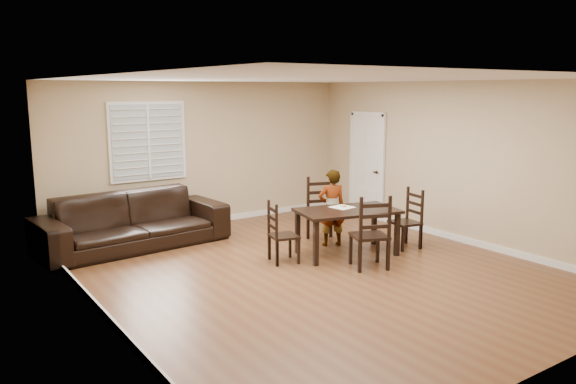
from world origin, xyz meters
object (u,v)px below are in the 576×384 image
at_px(chair_left, 277,235).
at_px(child, 332,208).
at_px(chair_near, 321,211).
at_px(sofa, 133,221).
at_px(dining_table, 347,215).
at_px(chair_right, 411,221).
at_px(donut, 343,206).
at_px(chair_far, 373,237).

xyz_separation_m(chair_left, child, (1.27, 0.28, 0.22)).
height_order(chair_near, sofa, chair_near).
xyz_separation_m(dining_table, child, (0.13, 0.54, 0.00)).
bearing_deg(chair_right, donut, -102.09).
distance_m(dining_table, child, 0.56).
distance_m(dining_table, donut, 0.21).
distance_m(dining_table, chair_near, 1.01).
bearing_deg(chair_left, child, -63.52).
bearing_deg(donut, chair_right, -21.19).
relative_size(chair_near, chair_left, 1.18).
xyz_separation_m(chair_right, donut, (-1.09, 0.42, 0.30)).
bearing_deg(chair_far, chair_near, -82.26).
bearing_deg(chair_left, donut, -80.74).
bearing_deg(child, donut, 98.15).
height_order(child, sofa, child).
relative_size(chair_far, chair_right, 1.12).
distance_m(chair_near, child, 0.46).
height_order(chair_near, chair_left, chair_near).
xyz_separation_m(chair_near, child, (-0.11, -0.43, 0.14)).
xyz_separation_m(chair_far, chair_right, (1.35, 0.55, -0.05)).
bearing_deg(donut, child, 79.79).
relative_size(dining_table, chair_near, 1.56).
distance_m(dining_table, sofa, 3.48).
height_order(dining_table, donut, donut).
relative_size(chair_left, donut, 10.16).
bearing_deg(sofa, chair_far, -57.04).
relative_size(chair_left, chair_right, 0.95).
bearing_deg(chair_near, child, -86.45).
xyz_separation_m(chair_left, sofa, (-1.48, 2.03, 0.02)).
relative_size(chair_right, donut, 10.66).
xyz_separation_m(chair_right, sofa, (-3.76, 2.55, 0.00)).
relative_size(dining_table, chair_right, 1.74).
bearing_deg(chair_left, sofa, 50.18).
height_order(chair_left, donut, chair_left).
bearing_deg(dining_table, chair_far, -91.38).
xyz_separation_m(chair_far, child, (0.33, 1.35, 0.14)).
height_order(chair_near, child, child).
bearing_deg(sofa, chair_left, -58.81).
relative_size(chair_near, sofa, 0.36).
height_order(chair_near, chair_right, chair_near).
relative_size(child, donut, 13.97).
bearing_deg(child, chair_far, 94.46).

